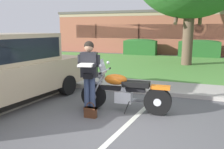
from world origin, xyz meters
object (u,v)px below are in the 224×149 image
motorcycle (128,92)px  hedge_center_left (199,48)px  hedge_left (140,47)px  parked_suv_adjacent (3,69)px  handbag (90,111)px  rider_person (89,71)px  brick_building (190,32)px

motorcycle → hedge_center_left: size_ratio=0.82×
hedge_left → parked_suv_adjacent: bearing=-93.0°
handbag → hedge_left: bearing=98.3°
rider_person → hedge_center_left: 12.81m
parked_suv_adjacent → hedge_center_left: 13.69m
parked_suv_adjacent → brick_building: 20.04m
motorcycle → rider_person: bearing=-159.1°
motorcycle → hedge_left: (-2.56, 12.24, 0.16)m
hedge_center_left → parked_suv_adjacent: bearing=-110.8°
handbag → brick_building: size_ratio=0.02×
brick_building → handbag: bearing=-94.2°
motorcycle → hedge_center_left: bearing=82.5°
brick_building → motorcycle: bearing=-92.3°
hedge_left → hedge_center_left: size_ratio=0.88×
parked_suv_adjacent → brick_building: (4.01, 19.62, 0.75)m
handbag → brick_building: bearing=85.8°
handbag → rider_person: bearing=117.6°
motorcycle → rider_person: (-0.86, -0.33, 0.52)m
motorcycle → parked_suv_adjacent: 3.32m
motorcycle → rider_person: 1.06m
rider_person → parked_suv_adjacent: size_ratio=0.34×
hedge_center_left → rider_person: bearing=-101.1°
hedge_left → hedge_center_left: same height
rider_person → hedge_left: bearing=97.7°
handbag → parked_suv_adjacent: parked_suv_adjacent is taller
handbag → hedge_center_left: size_ratio=0.13×
handbag → motorcycle: bearing=45.1°
motorcycle → handbag: (-0.68, -0.68, -0.34)m
parked_suv_adjacent → motorcycle: bearing=9.8°
handbag → hedge_left: hedge_left is taller
motorcycle → parked_suv_adjacent: bearing=-170.2°
hedge_left → brick_building: 7.67m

